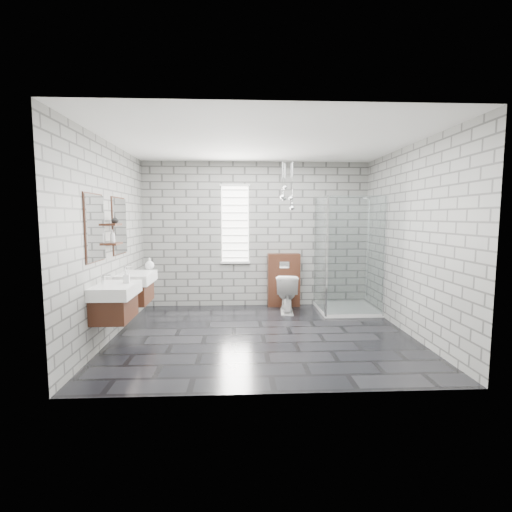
{
  "coord_description": "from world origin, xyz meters",
  "views": [
    {
      "loc": [
        -0.34,
        -5.17,
        1.68
      ],
      "look_at": [
        -0.08,
        0.35,
        1.1
      ],
      "focal_mm": 26.0,
      "sensor_mm": 36.0,
      "label": 1
    }
  ],
  "objects": [
    {
      "name": "vanity_left",
      "position": [
        -1.91,
        -0.56,
        0.76
      ],
      "size": [
        0.47,
        0.7,
        1.57
      ],
      "color": "#462315",
      "rests_on": "wall_left"
    },
    {
      "name": "wall_right",
      "position": [
        2.11,
        0.0,
        1.35
      ],
      "size": [
        0.02,
        3.6,
        2.7
      ],
      "primitive_type": "cube",
      "color": "gray",
      "rests_on": "floor"
    },
    {
      "name": "flush_plate",
      "position": [
        0.51,
        1.6,
        0.8
      ],
      "size": [
        0.18,
        0.01,
        0.12
      ],
      "primitive_type": "cube",
      "color": "silver",
      "rests_on": "cistern_panel"
    },
    {
      "name": "ceiling",
      "position": [
        0.0,
        0.0,
        2.71
      ],
      "size": [
        4.2,
        3.6,
        0.02
      ],
      "primitive_type": "cube",
      "color": "white",
      "rests_on": "wall_back"
    },
    {
      "name": "soap_bottle_c",
      "position": [
        -2.02,
        -0.14,
        1.42
      ],
      "size": [
        0.08,
        0.08,
        0.18
      ],
      "primitive_type": "imported",
      "rotation": [
        0.0,
        0.0,
        -0.2
      ],
      "color": "#B2B2B2",
      "rests_on": "shelf_lower"
    },
    {
      "name": "shelf_lower",
      "position": [
        -2.03,
        -0.05,
        1.32
      ],
      "size": [
        0.14,
        0.3,
        0.03
      ],
      "primitive_type": "cube",
      "color": "#462315",
      "rests_on": "wall_left"
    },
    {
      "name": "floor",
      "position": [
        0.0,
        0.0,
        -0.01
      ],
      "size": [
        4.2,
        3.6,
        0.02
      ],
      "primitive_type": "cube",
      "color": "black",
      "rests_on": "ground"
    },
    {
      "name": "soap_bottle_a",
      "position": [
        -1.76,
        -0.48,
        0.93
      ],
      "size": [
        0.08,
        0.08,
        0.16
      ],
      "primitive_type": "imported",
      "rotation": [
        0.0,
        0.0,
        0.14
      ],
      "color": "#B2B2B2",
      "rests_on": "vanity_left"
    },
    {
      "name": "wall_back",
      "position": [
        0.0,
        1.81,
        1.35
      ],
      "size": [
        4.2,
        0.02,
        2.7
      ],
      "primitive_type": "cube",
      "color": "gray",
      "rests_on": "floor"
    },
    {
      "name": "toilet",
      "position": [
        0.51,
        1.27,
        0.34
      ],
      "size": [
        0.44,
        0.7,
        0.68
      ],
      "primitive_type": "imported",
      "rotation": [
        0.0,
        0.0,
        3.05
      ],
      "color": "white",
      "rests_on": "floor"
    },
    {
      "name": "vase",
      "position": [
        -2.02,
        -0.01,
        1.64
      ],
      "size": [
        0.11,
        0.11,
        0.1
      ],
      "primitive_type": "imported",
      "rotation": [
        0.0,
        0.0,
        0.2
      ],
      "color": "#B2B2B2",
      "rests_on": "shelf_upper"
    },
    {
      "name": "cistern_panel",
      "position": [
        0.51,
        1.7,
        0.5
      ],
      "size": [
        0.6,
        0.2,
        1.0
      ],
      "primitive_type": "cube",
      "color": "#462315",
      "rests_on": "floor"
    },
    {
      "name": "shelf_upper",
      "position": [
        -2.03,
        -0.05,
        1.58
      ],
      "size": [
        0.14,
        0.3,
        0.03
      ],
      "primitive_type": "cube",
      "color": "#462315",
      "rests_on": "wall_left"
    },
    {
      "name": "vanity_right",
      "position": [
        -1.91,
        0.38,
        0.76
      ],
      "size": [
        0.47,
        0.7,
        1.57
      ],
      "color": "#462315",
      "rests_on": "wall_left"
    },
    {
      "name": "shower_enclosure",
      "position": [
        1.5,
        1.18,
        0.5
      ],
      "size": [
        1.0,
        1.0,
        2.03
      ],
      "color": "white",
      "rests_on": "floor"
    },
    {
      "name": "window",
      "position": [
        -0.4,
        1.78,
        1.55
      ],
      "size": [
        0.56,
        0.05,
        1.48
      ],
      "color": "white",
      "rests_on": "wall_back"
    },
    {
      "name": "soap_bottle_b",
      "position": [
        -1.76,
        0.77,
        0.94
      ],
      "size": [
        0.15,
        0.15,
        0.18
      ],
      "primitive_type": "imported",
      "rotation": [
        0.0,
        0.0,
        -0.05
      ],
      "color": "#B2B2B2",
      "rests_on": "vanity_right"
    },
    {
      "name": "wall_front",
      "position": [
        0.0,
        -1.81,
        1.35
      ],
      "size": [
        4.2,
        0.02,
        2.7
      ],
      "primitive_type": "cube",
      "color": "gray",
      "rests_on": "floor"
    },
    {
      "name": "pendant_cluster",
      "position": [
        0.52,
        1.38,
        2.03
      ],
      "size": [
        0.26,
        0.23,
        0.91
      ],
      "color": "silver",
      "rests_on": "ceiling"
    },
    {
      "name": "wall_left",
      "position": [
        -2.11,
        0.0,
        1.35
      ],
      "size": [
        0.02,
        3.6,
        2.7
      ],
      "primitive_type": "cube",
      "color": "gray",
      "rests_on": "floor"
    }
  ]
}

